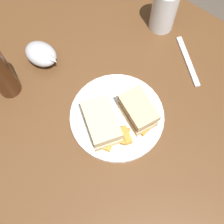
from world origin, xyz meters
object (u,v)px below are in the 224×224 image
object	(u,v)px
pint_glass	(164,12)
fork	(188,61)
gravy_boat	(41,54)
plate	(117,116)
sandwich_half_left	(101,123)
sandwich_half_right	(138,111)

from	to	relation	value
pint_glass	fork	xyz separation A→B (m)	(0.15, -0.06, -0.06)
pint_glass	fork	bearing A→B (deg)	-22.33
pint_glass	gravy_boat	distance (m)	0.39
plate	fork	bearing A→B (deg)	79.76
sandwich_half_left	fork	world-z (taller)	sandwich_half_left
plate	fork	size ratio (longest dim) A/B	1.45
sandwich_half_left	fork	xyz separation A→B (m)	(0.06, 0.33, -0.05)
plate	fork	distance (m)	0.29
plate	sandwich_half_left	bearing A→B (deg)	-99.45
sandwich_half_right	gravy_boat	distance (m)	0.33
fork	gravy_boat	bearing A→B (deg)	-102.68
gravy_boat	fork	world-z (taller)	gravy_boat
gravy_boat	sandwich_half_right	bearing A→B (deg)	5.63
plate	pint_glass	xyz separation A→B (m)	(-0.09, 0.34, 0.05)
pint_glass	fork	world-z (taller)	pint_glass
plate	sandwich_half_right	distance (m)	0.07
sandwich_half_left	plate	bearing A→B (deg)	80.55
sandwich_half_right	pint_glass	world-z (taller)	pint_glass
plate	pint_glass	distance (m)	0.36
sandwich_half_right	gravy_boat	bearing A→B (deg)	-174.37
sandwich_half_right	pint_glass	size ratio (longest dim) A/B	0.84
plate	sandwich_half_right	size ratio (longest dim) A/B	2.15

